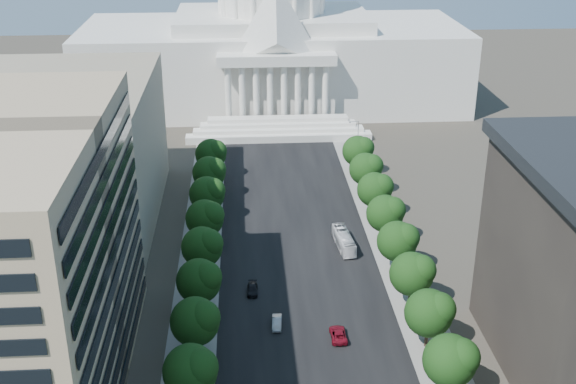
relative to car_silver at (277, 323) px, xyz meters
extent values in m
cube|color=black|center=(5.21, 35.05, -0.73)|extent=(30.00, 260.00, 0.01)
cube|color=gray|center=(-13.79, 35.05, -0.73)|extent=(8.00, 260.00, 0.02)
cube|color=gray|center=(24.21, 35.05, -0.73)|extent=(8.00, 260.00, 0.02)
cube|color=white|center=(5.21, 130.05, 11.77)|extent=(120.00, 50.00, 25.00)
cube|color=white|center=(5.21, 130.05, 26.27)|extent=(60.00, 40.00, 4.00)
cube|color=white|center=(5.21, 103.05, 19.77)|extent=(34.00, 8.00, 3.00)
cube|color=gray|center=(-42.79, 45.05, 14.27)|extent=(38.00, 52.00, 30.00)
sphere|color=black|center=(-12.79, -18.95, 5.44)|extent=(7.60, 7.60, 7.60)
sphere|color=black|center=(-11.46, -19.71, 6.58)|extent=(5.32, 5.32, 5.32)
cylinder|color=#33261C|center=(-12.79, -6.95, 0.74)|extent=(0.56, 0.56, 2.94)
sphere|color=black|center=(-12.79, -6.95, 5.44)|extent=(7.60, 7.60, 7.60)
sphere|color=black|center=(-11.46, -7.71, 6.58)|extent=(5.32, 5.32, 5.32)
cylinder|color=#33261C|center=(-12.79, 5.05, 0.74)|extent=(0.56, 0.56, 2.94)
sphere|color=black|center=(-12.79, 5.05, 5.44)|extent=(7.60, 7.60, 7.60)
sphere|color=black|center=(-11.46, 4.29, 6.58)|extent=(5.32, 5.32, 5.32)
cylinder|color=#33261C|center=(-12.79, 17.05, 0.74)|extent=(0.56, 0.56, 2.94)
sphere|color=black|center=(-12.79, 17.05, 5.44)|extent=(7.60, 7.60, 7.60)
sphere|color=black|center=(-11.46, 16.29, 6.58)|extent=(5.32, 5.32, 5.32)
cylinder|color=#33261C|center=(-12.79, 29.05, 0.74)|extent=(0.56, 0.56, 2.94)
sphere|color=black|center=(-12.79, 29.05, 5.44)|extent=(7.60, 7.60, 7.60)
sphere|color=black|center=(-11.46, 28.29, 6.58)|extent=(5.32, 5.32, 5.32)
cylinder|color=#33261C|center=(-12.79, 41.05, 0.74)|extent=(0.56, 0.56, 2.94)
sphere|color=black|center=(-12.79, 41.05, 5.44)|extent=(7.60, 7.60, 7.60)
sphere|color=black|center=(-11.46, 40.29, 6.58)|extent=(5.32, 5.32, 5.32)
cylinder|color=#33261C|center=(-12.79, 53.05, 0.74)|extent=(0.56, 0.56, 2.94)
sphere|color=black|center=(-12.79, 53.05, 5.44)|extent=(7.60, 7.60, 7.60)
sphere|color=black|center=(-11.46, 52.29, 6.58)|extent=(5.32, 5.32, 5.32)
cylinder|color=#33261C|center=(-12.79, 65.05, 0.74)|extent=(0.56, 0.56, 2.94)
sphere|color=black|center=(-12.79, 65.05, 5.44)|extent=(7.60, 7.60, 7.60)
sphere|color=black|center=(-11.46, 64.29, 6.58)|extent=(5.32, 5.32, 5.32)
sphere|color=black|center=(23.21, -18.95, 5.44)|extent=(7.60, 7.60, 7.60)
sphere|color=black|center=(24.54, -19.71, 6.58)|extent=(5.32, 5.32, 5.32)
cylinder|color=#33261C|center=(23.21, -6.95, 0.74)|extent=(0.56, 0.56, 2.94)
sphere|color=black|center=(23.21, -6.95, 5.44)|extent=(7.60, 7.60, 7.60)
sphere|color=black|center=(24.54, -7.71, 6.58)|extent=(5.32, 5.32, 5.32)
cylinder|color=#33261C|center=(23.21, 5.05, 0.74)|extent=(0.56, 0.56, 2.94)
sphere|color=black|center=(23.21, 5.05, 5.44)|extent=(7.60, 7.60, 7.60)
sphere|color=black|center=(24.54, 4.29, 6.58)|extent=(5.32, 5.32, 5.32)
cylinder|color=#33261C|center=(23.21, 17.05, 0.74)|extent=(0.56, 0.56, 2.94)
sphere|color=black|center=(23.21, 17.05, 5.44)|extent=(7.60, 7.60, 7.60)
sphere|color=black|center=(24.54, 16.29, 6.58)|extent=(5.32, 5.32, 5.32)
cylinder|color=#33261C|center=(23.21, 29.05, 0.74)|extent=(0.56, 0.56, 2.94)
sphere|color=black|center=(23.21, 29.05, 5.44)|extent=(7.60, 7.60, 7.60)
sphere|color=black|center=(24.54, 28.29, 6.58)|extent=(5.32, 5.32, 5.32)
cylinder|color=#33261C|center=(23.21, 41.05, 0.74)|extent=(0.56, 0.56, 2.94)
sphere|color=black|center=(23.21, 41.05, 5.44)|extent=(7.60, 7.60, 7.60)
sphere|color=black|center=(24.54, 40.29, 6.58)|extent=(5.32, 5.32, 5.32)
cylinder|color=#33261C|center=(23.21, 53.05, 0.74)|extent=(0.56, 0.56, 2.94)
sphere|color=black|center=(23.21, 53.05, 5.44)|extent=(7.60, 7.60, 7.60)
sphere|color=black|center=(24.54, 52.29, 6.58)|extent=(5.32, 5.32, 5.32)
cylinder|color=#33261C|center=(23.21, 65.05, 0.74)|extent=(0.56, 0.56, 2.94)
sphere|color=black|center=(23.21, 65.05, 5.44)|extent=(7.60, 7.60, 7.60)
sphere|color=black|center=(24.54, 64.29, 6.58)|extent=(5.32, 5.32, 5.32)
cylinder|color=gray|center=(25.71, -19.95, 3.77)|extent=(0.18, 0.18, 9.00)
cylinder|color=gray|center=(24.51, -19.95, 8.07)|extent=(2.40, 0.14, 0.14)
sphere|color=gray|center=(23.41, -19.95, 7.97)|extent=(0.44, 0.44, 0.44)
cylinder|color=gray|center=(25.71, 5.05, 3.77)|extent=(0.18, 0.18, 9.00)
cylinder|color=gray|center=(24.51, 5.05, 8.07)|extent=(2.40, 0.14, 0.14)
sphere|color=gray|center=(23.41, 5.05, 7.97)|extent=(0.44, 0.44, 0.44)
cylinder|color=gray|center=(25.71, 30.05, 3.77)|extent=(0.18, 0.18, 9.00)
cylinder|color=gray|center=(24.51, 30.05, 8.07)|extent=(2.40, 0.14, 0.14)
sphere|color=gray|center=(23.41, 30.05, 7.97)|extent=(0.44, 0.44, 0.44)
cylinder|color=gray|center=(25.71, 55.05, 3.77)|extent=(0.18, 0.18, 9.00)
cylinder|color=gray|center=(24.51, 55.05, 8.07)|extent=(2.40, 0.14, 0.14)
sphere|color=gray|center=(23.41, 55.05, 7.97)|extent=(0.44, 0.44, 0.44)
cylinder|color=gray|center=(25.71, 80.05, 3.77)|extent=(0.18, 0.18, 9.00)
cylinder|color=gray|center=(24.51, 80.05, 8.07)|extent=(2.40, 0.14, 0.14)
sphere|color=gray|center=(23.41, 80.05, 7.97)|extent=(0.44, 0.44, 0.44)
imported|color=#A1A2A8|center=(0.00, 0.00, 0.00)|extent=(1.81, 4.50, 1.45)
imported|color=maroon|center=(9.67, -3.97, 0.02)|extent=(2.53, 5.40, 1.50)
imported|color=black|center=(-3.80, 10.80, -0.06)|extent=(2.00, 4.63, 1.33)
imported|color=white|center=(14.75, 26.83, 0.83)|extent=(3.66, 11.35, 3.11)
camera|label=1|loc=(-4.63, -99.97, 67.36)|focal=45.00mm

